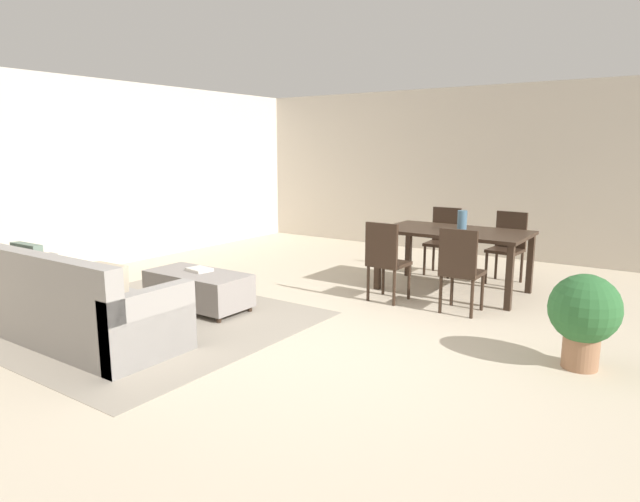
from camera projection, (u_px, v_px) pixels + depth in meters
ground_plane at (318, 346)px, 4.89m from camera, size 10.80×10.80×0.00m
wall_back at (497, 172)px, 8.68m from camera, size 9.00×0.12×2.70m
wall_left at (71, 176)px, 7.55m from camera, size 0.12×11.00×2.70m
area_rug at (144, 321)px, 5.56m from camera, size 3.00×2.80×0.01m
couch at (71, 308)px, 5.01m from camera, size 2.26×0.86×0.86m
ottoman_table at (198, 288)px, 5.97m from camera, size 1.17×0.57×0.41m
dining_table at (454, 237)px, 6.63m from camera, size 1.73×1.00×0.76m
dining_chair_near_left at (385, 257)px, 6.19m from camera, size 0.42×0.42×0.92m
dining_chair_near_right at (460, 266)px, 5.73m from camera, size 0.41×0.41×0.92m
dining_chair_far_left at (444, 237)px, 7.60m from camera, size 0.41×0.41×0.92m
dining_chair_far_right at (508, 243)px, 7.11m from camera, size 0.43×0.43×0.92m
vase_centerpiece at (462, 221)px, 6.55m from camera, size 0.11×0.11×0.24m
book_on_ottoman at (199, 270)px, 6.00m from camera, size 0.29×0.23×0.03m
potted_plant at (584, 313)px, 4.32m from camera, size 0.55×0.55×0.77m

